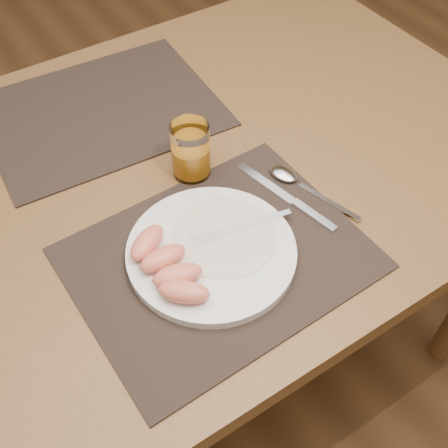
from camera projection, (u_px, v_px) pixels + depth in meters
ground at (188, 359)px, 1.60m from camera, size 5.00×5.00×0.00m
table at (171, 201)px, 1.09m from camera, size 1.40×0.90×0.75m
placemat_near at (219, 258)px, 0.89m from camera, size 0.46×0.36×0.00m
placemat_far at (101, 111)px, 1.13m from camera, size 0.47×0.38×0.00m
plate at (211, 252)px, 0.89m from camera, size 0.27×0.27×0.02m
plate_dressing at (224, 236)px, 0.90m from camera, size 0.17×0.17×0.00m
fork at (233, 230)px, 0.90m from camera, size 0.17×0.05×0.00m
knife at (293, 202)px, 0.96m from camera, size 0.06×0.22×0.01m
spoon at (290, 177)px, 1.00m from camera, size 0.07×0.19×0.01m
juice_glass at (191, 153)px, 0.98m from camera, size 0.07×0.07×0.10m
grapefruit_wedges at (167, 267)px, 0.84m from camera, size 0.09×0.18×0.03m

